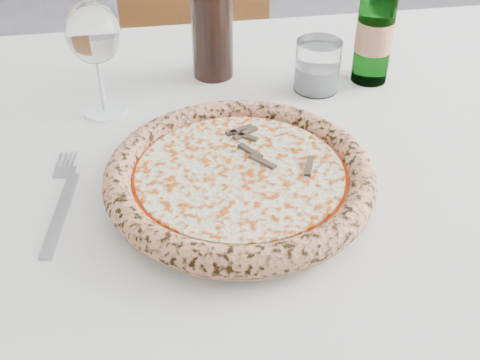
{
  "coord_description": "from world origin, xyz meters",
  "views": [
    {
      "loc": [
        -0.19,
        -0.95,
        1.23
      ],
      "look_at": [
        -0.09,
        -0.37,
        0.78
      ],
      "focal_mm": 45.0,
      "sensor_mm": 36.0,
      "label": 1
    }
  ],
  "objects_px": {
    "pizza": "(240,176)",
    "wine_glass": "(94,36)",
    "beer_bottle": "(375,27)",
    "wine_bottle": "(212,7)",
    "tumbler": "(317,69)",
    "chair_far": "(196,61)",
    "plate": "(240,187)",
    "dining_table": "(228,196)"
  },
  "relations": [
    {
      "from": "pizza",
      "to": "tumbler",
      "type": "xyz_separation_m",
      "value": [
        0.17,
        0.25,
        0.01
      ]
    },
    {
      "from": "dining_table",
      "to": "beer_bottle",
      "type": "relative_size",
      "value": 6.63
    },
    {
      "from": "wine_bottle",
      "to": "chair_far",
      "type": "bearing_deg",
      "value": 87.89
    },
    {
      "from": "dining_table",
      "to": "wine_glass",
      "type": "bearing_deg",
      "value": 142.22
    },
    {
      "from": "chair_far",
      "to": "wine_glass",
      "type": "xyz_separation_m",
      "value": [
        -0.2,
        -0.6,
        0.35
      ]
    },
    {
      "from": "dining_table",
      "to": "plate",
      "type": "distance_m",
      "value": 0.14
    },
    {
      "from": "plate",
      "to": "beer_bottle",
      "type": "height_order",
      "value": "beer_bottle"
    },
    {
      "from": "pizza",
      "to": "tumbler",
      "type": "height_order",
      "value": "tumbler"
    },
    {
      "from": "wine_glass",
      "to": "beer_bottle",
      "type": "relative_size",
      "value": 0.75
    },
    {
      "from": "dining_table",
      "to": "wine_bottle",
      "type": "xyz_separation_m",
      "value": [
        0.01,
        0.22,
        0.2
      ]
    },
    {
      "from": "pizza",
      "to": "wine_glass",
      "type": "bearing_deg",
      "value": 126.19
    },
    {
      "from": "wine_glass",
      "to": "pizza",
      "type": "bearing_deg",
      "value": -53.81
    },
    {
      "from": "chair_far",
      "to": "wine_bottle",
      "type": "xyz_separation_m",
      "value": [
        -0.02,
        -0.51,
        0.34
      ]
    },
    {
      "from": "dining_table",
      "to": "plate",
      "type": "relative_size",
      "value": 4.97
    },
    {
      "from": "chair_far",
      "to": "tumbler",
      "type": "bearing_deg",
      "value": -76.73
    },
    {
      "from": "dining_table",
      "to": "beer_bottle",
      "type": "xyz_separation_m",
      "value": [
        0.26,
        0.16,
        0.18
      ]
    },
    {
      "from": "chair_far",
      "to": "plate",
      "type": "height_order",
      "value": "chair_far"
    },
    {
      "from": "wine_bottle",
      "to": "tumbler",
      "type": "bearing_deg",
      "value": -26.23
    },
    {
      "from": "beer_bottle",
      "to": "wine_bottle",
      "type": "height_order",
      "value": "wine_bottle"
    },
    {
      "from": "wine_bottle",
      "to": "beer_bottle",
      "type": "bearing_deg",
      "value": -13.74
    },
    {
      "from": "plate",
      "to": "wine_bottle",
      "type": "bearing_deg",
      "value": 88.06
    },
    {
      "from": "dining_table",
      "to": "tumbler",
      "type": "xyz_separation_m",
      "value": [
        0.17,
        0.15,
        0.12
      ]
    },
    {
      "from": "tumbler",
      "to": "chair_far",
      "type": "bearing_deg",
      "value": 103.27
    },
    {
      "from": "tumbler",
      "to": "beer_bottle",
      "type": "distance_m",
      "value": 0.11
    },
    {
      "from": "pizza",
      "to": "wine_glass",
      "type": "distance_m",
      "value": 0.3
    },
    {
      "from": "plate",
      "to": "wine_bottle",
      "type": "relative_size",
      "value": 1.11
    },
    {
      "from": "wine_glass",
      "to": "tumbler",
      "type": "bearing_deg",
      "value": 2.75
    },
    {
      "from": "dining_table",
      "to": "plate",
      "type": "height_order",
      "value": "plate"
    },
    {
      "from": "chair_far",
      "to": "beer_bottle",
      "type": "height_order",
      "value": "beer_bottle"
    },
    {
      "from": "beer_bottle",
      "to": "wine_bottle",
      "type": "bearing_deg",
      "value": 166.26
    },
    {
      "from": "wine_glass",
      "to": "tumbler",
      "type": "relative_size",
      "value": 2.13
    },
    {
      "from": "tumbler",
      "to": "wine_bottle",
      "type": "bearing_deg",
      "value": 153.77
    },
    {
      "from": "dining_table",
      "to": "pizza",
      "type": "distance_m",
      "value": 0.15
    },
    {
      "from": "beer_bottle",
      "to": "plate",
      "type": "bearing_deg",
      "value": -135.0
    },
    {
      "from": "chair_far",
      "to": "wine_glass",
      "type": "relative_size",
      "value": 5.38
    },
    {
      "from": "chair_far",
      "to": "tumbler",
      "type": "distance_m",
      "value": 0.66
    },
    {
      "from": "chair_far",
      "to": "beer_bottle",
      "type": "bearing_deg",
      "value": -67.82
    },
    {
      "from": "pizza",
      "to": "beer_bottle",
      "type": "xyz_separation_m",
      "value": [
        0.26,
        0.26,
        0.07
      ]
    },
    {
      "from": "chair_far",
      "to": "wine_bottle",
      "type": "height_order",
      "value": "wine_bottle"
    },
    {
      "from": "wine_bottle",
      "to": "dining_table",
      "type": "bearing_deg",
      "value": -92.81
    },
    {
      "from": "pizza",
      "to": "beer_bottle",
      "type": "distance_m",
      "value": 0.38
    },
    {
      "from": "wine_glass",
      "to": "wine_bottle",
      "type": "distance_m",
      "value": 0.2
    }
  ]
}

